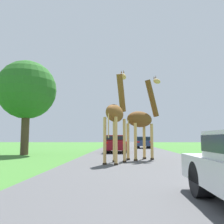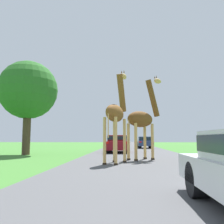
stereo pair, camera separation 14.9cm
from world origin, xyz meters
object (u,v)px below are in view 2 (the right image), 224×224
car_queue_right (145,142)px  tree_centre_back (28,91)px  giraffe_near_road (116,113)px  car_queue_left (117,143)px  giraffe_companion (143,118)px

car_queue_right → tree_centre_back: size_ratio=0.58×
giraffe_near_road → car_queue_right: (2.86, 18.26, -1.64)m
car_queue_right → car_queue_left: size_ratio=0.83×
giraffe_companion → car_queue_left: giraffe_companion is taller
car_queue_right → car_queue_left: car_queue_left is taller
giraffe_companion → car_queue_left: (-1.65, 7.18, -1.52)m
car_queue_right → tree_centre_back: bearing=-126.9°
giraffe_companion → giraffe_near_road: bearing=-75.5°
giraffe_near_road → car_queue_left: size_ratio=1.01×
giraffe_near_road → giraffe_companion: giraffe_companion is taller
giraffe_companion → car_queue_left: size_ratio=1.03×
giraffe_near_road → car_queue_left: giraffe_near_road is taller
car_queue_right → car_queue_left: (-3.11, -9.21, 0.01)m
giraffe_companion → car_queue_right: bearing=136.2°
giraffe_companion → tree_centre_back: 9.21m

